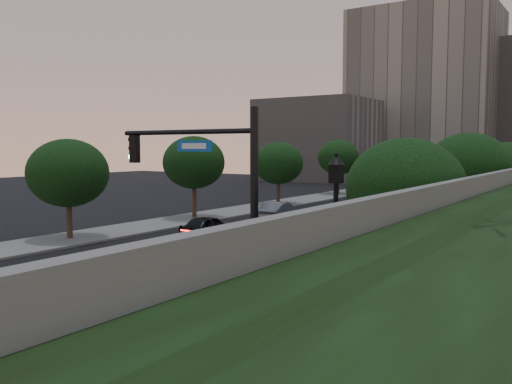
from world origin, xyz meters
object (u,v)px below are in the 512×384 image
Objects in this scene: sedan_far_right at (474,202)px; pedestrian_a at (346,274)px; pedestrian_c at (432,232)px; traffic_signal_mast at (225,217)px; street_lamp at (335,234)px; sedan_near_right at (335,232)px; sedan_mid_left at (279,212)px; sedan_near_left at (208,227)px; pedestrian_b at (458,243)px; sedan_far_left at (393,188)px.

sedan_far_right is 34.18m from pedestrian_a.
pedestrian_a is 1.00× the size of pedestrian_c.
traffic_signal_mast reaches higher than pedestrian_c.
sedan_near_right is (-5.42, 11.30, -1.90)m from street_lamp.
sedan_mid_left is at bearing 145.87° from sedan_near_right.
traffic_signal_mast is 4.35× the size of pedestrian_a.
sedan_near_right is (-3.90, 16.01, -2.93)m from traffic_signal_mast.
pedestrian_c is at bearing -162.63° from sedan_near_left.
street_lamp is 1.93m from pedestrian_a.
traffic_signal_mast is at bearing 88.81° from pedestrian_a.
street_lamp reaches higher than pedestrian_c.
sedan_near_left is 2.70× the size of pedestrian_a.
sedan_far_right is (2.89, 23.74, -0.04)m from sedan_near_right.
sedan_mid_left is 3.02× the size of pedestrian_c.
sedan_mid_left is (-11.72, 22.45, -2.88)m from traffic_signal_mast.
pedestrian_b is 4.68m from pedestrian_c.
sedan_far_right is at bearing -114.13° from sedan_near_left.
sedan_near_left is at bearing 84.45° from sedan_mid_left.
street_lamp is 1.29× the size of sedan_near_left.
pedestrian_a is at bearing 101.01° from sedan_far_left.
pedestrian_a is (1.52, 5.67, -2.72)m from traffic_signal_mast.
sedan_far_right is (10.71, 17.30, -0.10)m from sedan_mid_left.
pedestrian_a is (13.13, -7.87, 0.21)m from sedan_near_left.
traffic_signal_mast is 39.87m from sedan_far_right.
sedan_near_right is at bearing 97.78° from sedan_far_left.
sedan_mid_left is at bearing -115.65° from sedan_far_right.
sedan_mid_left reaches higher than sedan_far_left.
sedan_far_right is (-1.01, 39.75, -2.97)m from traffic_signal_mast.
pedestrian_b is (4.70, -25.67, 0.40)m from sedan_far_right.
pedestrian_b is at bearing -90.71° from pedestrian_a.
pedestrian_a is at bearing 59.03° from pedestrian_c.
traffic_signal_mast is 18.34m from pedestrian_c.
sedan_far_left is (-1.28, 37.72, 0.05)m from sedan_near_left.
sedan_near_right is 2.69× the size of pedestrian_b.
sedan_near_right is at bearing 7.34° from pedestrian_b.
sedan_far_right is 2.17× the size of pedestrian_b.
traffic_signal_mast is 52.92m from sedan_far_left.
traffic_signal_mast is 5.06m from street_lamp.
sedan_far_left is at bearing -44.33° from pedestrian_b.
sedan_near_right is at bearing -164.28° from sedan_near_left.
sedan_near_left reaches higher than sedan_far_right.
sedan_mid_left is 28.82m from sedan_far_left.
sedan_far_right is at bearing -115.98° from pedestrian_c.
street_lamp is at bearing 72.16° from traffic_signal_mast.
pedestrian_b is at bearing 107.51° from sedan_far_left.
sedan_mid_left reaches higher than sedan_far_right.
sedan_near_left is (-13.13, 8.82, -1.89)m from street_lamp.
sedan_far_right is at bearing -128.04° from sedan_mid_left.
sedan_far_right is 2.57× the size of pedestrian_c.
street_lamp reaches higher than sedan_far_right.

